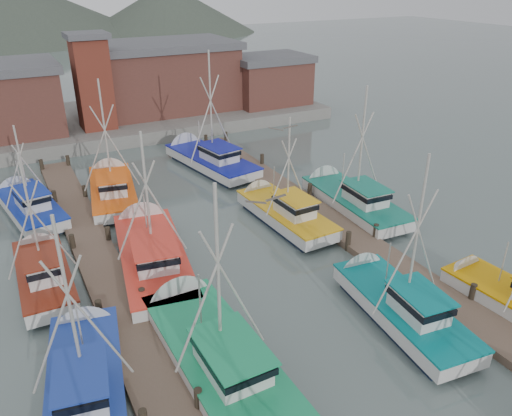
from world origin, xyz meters
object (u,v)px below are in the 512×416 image
boat_4 (213,350)px  boat_8 (151,253)px  lookout_tower (93,81)px  boat_12 (112,189)px

boat_4 → boat_8: bearing=88.3°
lookout_tower → boat_8: (-2.38, -24.12, -4.87)m
lookout_tower → boat_8: 24.72m
lookout_tower → boat_8: lookout_tower is taller
boat_4 → boat_12: boat_12 is taller
boat_12 → boat_8: bearing=-81.5°
boat_4 → boat_12: (0.34, 18.59, 0.00)m
boat_8 → boat_4: bearing=-81.5°
lookout_tower → boat_4: size_ratio=0.82×
boat_8 → boat_12: boat_12 is taller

